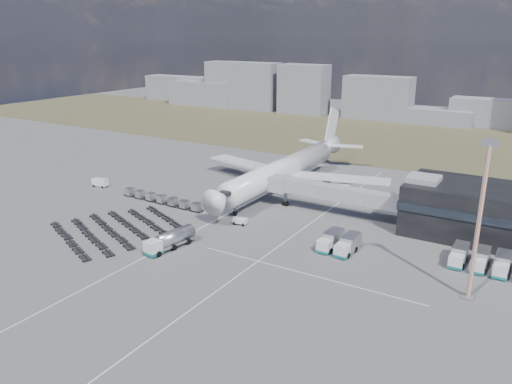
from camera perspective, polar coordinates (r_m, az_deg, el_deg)
The scene contains 16 objects.
ground at distance 101.64m, azimuth -5.20°, elevation -4.21°, with size 420.00×420.00×0.00m, color #565659.
grass_strip at distance 197.65m, azimuth 14.09°, elevation 6.10°, with size 420.00×90.00×0.01m, color brown.
lane_markings at distance 98.91m, azimuth 0.42°, elevation -4.76°, with size 47.12×110.00×0.01m.
terminal at distance 105.07m, azimuth 24.83°, elevation -2.04°, with size 30.40×16.40×11.00m.
jet_bridge at distance 109.25m, azimuth 7.89°, elevation 0.08°, with size 30.30×3.80×7.05m.
airliner at distance 126.11m, azimuth 3.46°, elevation 2.71°, with size 51.59×64.53×17.62m.
skyline at distance 236.17m, azimuth 15.76°, elevation 10.13°, with size 298.19×26.05×25.16m.
fuel_tanker at distance 92.94m, azimuth -9.81°, elevation -5.42°, with size 4.17×10.77×3.39m.
pushback_tug at distance 103.29m, azimuth -1.80°, elevation -3.38°, with size 2.85×1.61×1.33m, color silver.
utility_van at distance 134.52m, azimuth -17.39°, elevation 1.01°, with size 4.05×1.83×2.18m, color silver.
catering_truck at distance 120.91m, azimuth 10.06°, elevation -0.03°, with size 4.44×7.17×3.06m.
service_trucks_near at distance 92.13m, azimuth 9.47°, elevation -5.71°, with size 6.22×7.33×2.85m.
service_trucks_far at distance 92.35m, azimuth 25.28°, elevation -7.23°, with size 12.53×6.96×2.78m.
uld_row at distance 117.69m, azimuth -10.75°, elevation -0.81°, with size 23.49×2.23×1.82m.
baggage_dollies at distance 104.11m, azimuth -15.49°, elevation -4.06°, with size 27.89×28.15×0.69m.
floodlight_mast at distance 77.78m, azimuth 24.11°, elevation -3.16°, with size 2.30×1.87×24.17m.
Camera 1 is at (56.57, -75.60, 37.63)m, focal length 35.00 mm.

